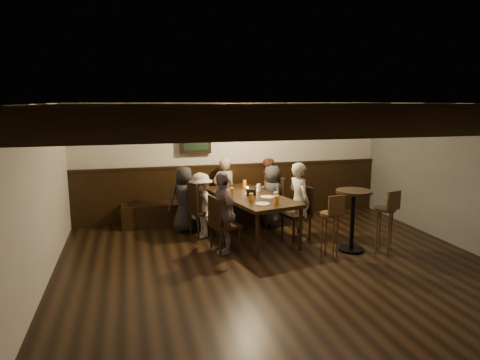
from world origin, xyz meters
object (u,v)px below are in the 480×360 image
object	(u,v)px
dining_table	(250,199)
person_bench_right	(267,189)
person_bench_left	(184,199)
chair_right_near	(270,211)
chair_left_near	(203,220)
high_top_table	(353,211)
person_right_far	(299,201)
person_left_near	(201,205)
chair_left_far	(224,235)
bar_stool_left	(330,234)
person_left_far	(222,213)
person_bench_centre	(224,191)
bar_stool_right	(385,228)
chair_right_far	(297,223)
person_right_near	(272,196)

from	to	relation	value
dining_table	person_bench_right	distance (m)	1.28
person_bench_left	chair_right_near	bearing A→B (deg)	164.48
chair_left_near	high_top_table	distance (m)	2.65
person_right_far	person_left_near	bearing A→B (deg)	59.04
chair_right_near	chair_left_far	bearing A→B (deg)	122.00
chair_left_far	bar_stool_left	size ratio (longest dim) A/B	0.91
person_left_far	bar_stool_left	world-z (taller)	person_left_far
chair_left_far	person_bench_centre	world-z (taller)	person_bench_centre
bar_stool_right	chair_right_near	bearing A→B (deg)	111.02
chair_left_far	person_left_far	xyz separation A→B (m)	(-0.03, -0.01, 0.38)
person_bench_centre	person_right_far	distance (m)	1.68
chair_left_far	bar_stool_right	xyz separation A→B (m)	(2.54, -0.63, 0.10)
person_left_near	person_right_far	world-z (taller)	person_right_far
chair_right_far	person_bench_left	world-z (taller)	person_bench_left
bar_stool_right	person_left_far	bearing A→B (deg)	151.14
chair_right_near	person_right_far	size ratio (longest dim) A/B	0.70
dining_table	chair_right_near	size ratio (longest dim) A/B	2.33
person_left_near	high_top_table	size ratio (longest dim) A/B	1.16
person_left_far	high_top_table	world-z (taller)	person_left_far
chair_right_near	high_top_table	xyz separation A→B (m)	(0.84, -1.68, 0.37)
chair_left_near	person_bench_centre	distance (m)	1.01
chair_right_near	high_top_table	world-z (taller)	high_top_table
chair_right_far	person_right_far	distance (m)	0.40
chair_left_near	person_right_far	distance (m)	1.77
person_bench_right	person_right_near	world-z (taller)	person_bench_right
person_left_far	person_right_near	xyz separation A→B (m)	(1.26, 1.22, -0.06)
chair_left_near	person_bench_centre	bearing A→B (deg)	129.77
dining_table	person_left_near	size ratio (longest dim) A/B	1.92
person_bench_left	person_bench_centre	size ratio (longest dim) A/B	0.93
person_bench_left	person_right_far	world-z (taller)	person_right_far
chair_left_far	chair_right_far	xyz separation A→B (m)	(1.40, 0.33, 0.00)
chair_left_far	person_left_near	xyz separation A→B (m)	(-0.23, 0.87, 0.30)
person_left_far	person_right_near	distance (m)	1.75
person_bench_left	bar_stool_left	xyz separation A→B (m)	(2.02, -1.96, -0.24)
person_bench_right	bar_stool_left	bearing A→B (deg)	83.44
person_right_near	chair_right_far	bearing A→B (deg)	178.08
dining_table	chair_left_near	bearing A→B (deg)	148.02
chair_right_far	high_top_table	distance (m)	1.09
chair_left_near	person_bench_right	world-z (taller)	person_bench_right
chair_right_far	person_left_far	world-z (taller)	person_left_far
person_left_near	bar_stool_right	world-z (taller)	person_left_near
chair_right_near	person_left_far	distance (m)	1.76
person_right_far	chair_right_near	bearing A→B (deg)	1.88
dining_table	chair_right_far	size ratio (longest dim) A/B	2.39
chair_right_far	person_bench_centre	size ratio (longest dim) A/B	0.71
dining_table	chair_left_far	distance (m)	0.95
chair_left_near	bar_stool_left	distance (m)	2.34
bar_stool_left	person_bench_centre	bearing A→B (deg)	110.42
person_bench_centre	bar_stool_right	world-z (taller)	person_bench_centre
person_bench_right	person_left_far	size ratio (longest dim) A/B	0.96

